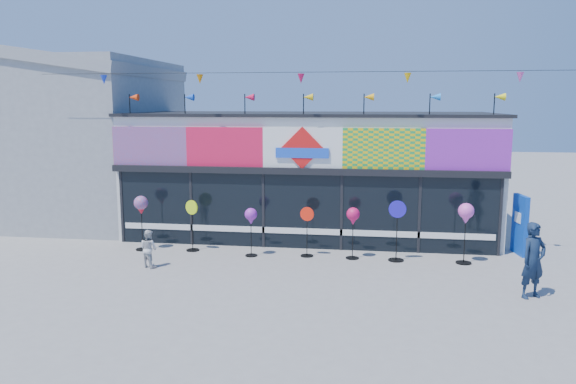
% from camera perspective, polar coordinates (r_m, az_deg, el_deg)
% --- Properties ---
extents(ground, '(80.00, 80.00, 0.00)m').
position_cam_1_polar(ground, '(14.14, -0.25, -9.23)').
color(ground, gray).
rests_on(ground, ground).
extents(kite_shop, '(16.00, 5.70, 5.31)m').
position_cam_1_polar(kite_shop, '(19.46, 2.34, 2.01)').
color(kite_shop, silver).
rests_on(kite_shop, ground).
extents(neighbour_building, '(8.18, 7.20, 6.87)m').
position_cam_1_polar(neighbour_building, '(23.59, -22.40, 5.39)').
color(neighbour_building, '#96989B').
rests_on(neighbour_building, ground).
extents(blue_sign, '(0.27, 0.89, 1.77)m').
position_cam_1_polar(blue_sign, '(17.88, 22.49, -3.09)').
color(blue_sign, '#0B3FAE').
rests_on(blue_sign, ground).
extents(spinner_0, '(0.42, 0.42, 1.67)m').
position_cam_1_polar(spinner_0, '(17.47, -14.70, -1.46)').
color(spinner_0, black).
rests_on(spinner_0, ground).
extents(spinner_1, '(0.42, 0.39, 1.55)m').
position_cam_1_polar(spinner_1, '(17.16, -9.72, -3.23)').
color(spinner_1, black).
rests_on(spinner_1, ground).
extents(spinner_2, '(0.36, 0.36, 1.43)m').
position_cam_1_polar(spinner_2, '(16.30, -3.79, -2.62)').
color(spinner_2, black).
rests_on(spinner_2, ground).
extents(spinner_3, '(0.41, 0.37, 1.46)m').
position_cam_1_polar(spinner_3, '(16.32, 1.95, -3.91)').
color(spinner_3, black).
rests_on(spinner_3, ground).
extents(spinner_4, '(0.38, 0.38, 1.49)m').
position_cam_1_polar(spinner_4, '(16.09, 6.63, -2.62)').
color(spinner_4, black).
rests_on(spinner_4, ground).
extents(spinner_5, '(0.49, 0.44, 1.73)m').
position_cam_1_polar(spinner_5, '(16.11, 11.00, -3.73)').
color(spinner_5, black).
rests_on(spinner_5, ground).
extents(spinner_6, '(0.43, 0.43, 1.71)m').
position_cam_1_polar(spinner_6, '(16.22, 17.62, -2.28)').
color(spinner_6, black).
rests_on(spinner_6, ground).
extents(adult_man, '(0.77, 0.68, 1.76)m').
position_cam_1_polar(adult_man, '(14.05, 23.66, -6.39)').
color(adult_man, '#12213B').
rests_on(adult_man, ground).
extents(child, '(0.58, 0.47, 1.04)m').
position_cam_1_polar(child, '(15.78, -13.98, -5.60)').
color(child, silver).
rests_on(child, ground).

